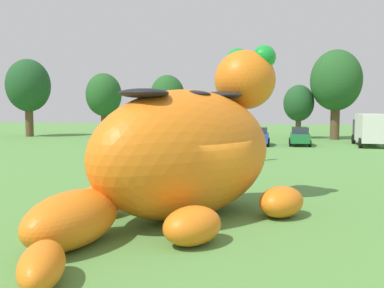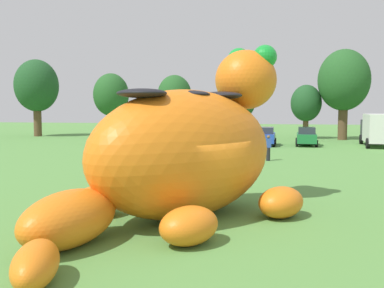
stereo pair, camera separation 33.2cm
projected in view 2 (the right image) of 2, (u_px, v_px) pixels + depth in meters
name	position (u px, v px, depth m)	size (l,w,h in m)	color
ground_plane	(208.00, 224.00, 13.23)	(160.00, 160.00, 0.00)	#568E42
giant_inflatable_creature	(186.00, 152.00, 13.91)	(7.92, 11.15, 5.81)	orange
car_silver	(161.00, 135.00, 42.58)	(2.32, 4.28, 1.72)	#B7BABF
car_black	(196.00, 135.00, 41.92)	(2.31, 4.28, 1.72)	black
car_yellow	(233.00, 135.00, 41.90)	(2.18, 4.22, 1.72)	yellow
car_blue	(265.00, 136.00, 40.19)	(2.04, 4.15, 1.72)	#2347B7
car_green	(306.00, 136.00, 39.98)	(2.09, 4.18, 1.72)	#1E7238
box_truck	(377.00, 129.00, 39.14)	(2.71, 6.52, 2.95)	#333842
tree_far_left	(37.00, 86.00, 52.74)	(5.27, 5.27, 9.35)	brown
tree_left	(111.00, 95.00, 52.73)	(4.32, 4.32, 7.67)	brown
tree_mid_left	(175.00, 96.00, 53.51)	(4.24, 4.24, 7.53)	brown
tree_centre_left	(240.00, 101.00, 51.30)	(3.67, 3.67, 6.51)	brown
tree_centre	(306.00, 103.00, 48.73)	(3.42, 3.42, 6.08)	brown
tree_centre_right	(344.00, 81.00, 46.88)	(5.53, 5.53, 9.82)	brown
spectator_near_inflatable	(268.00, 148.00, 28.72)	(0.38, 0.26, 1.71)	black
spectator_mid_field	(202.00, 150.00, 27.45)	(0.38, 0.26, 1.71)	#726656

